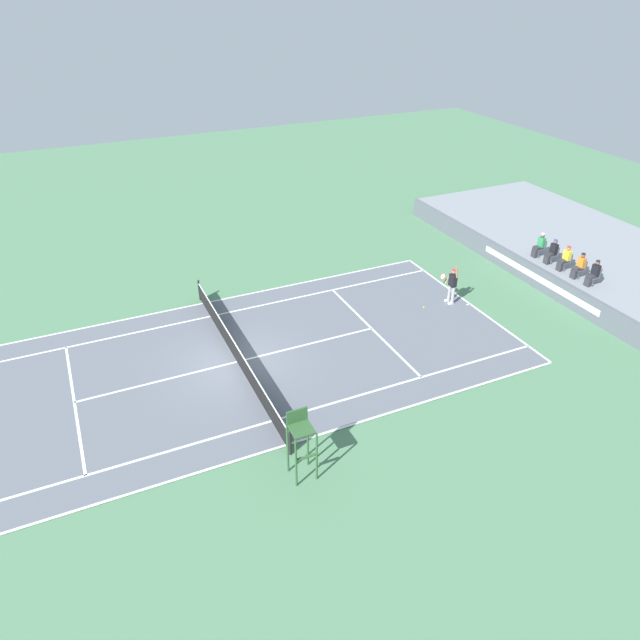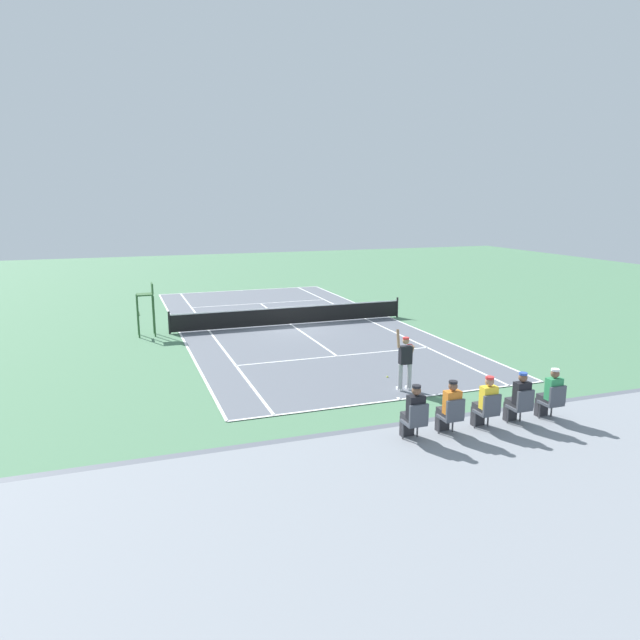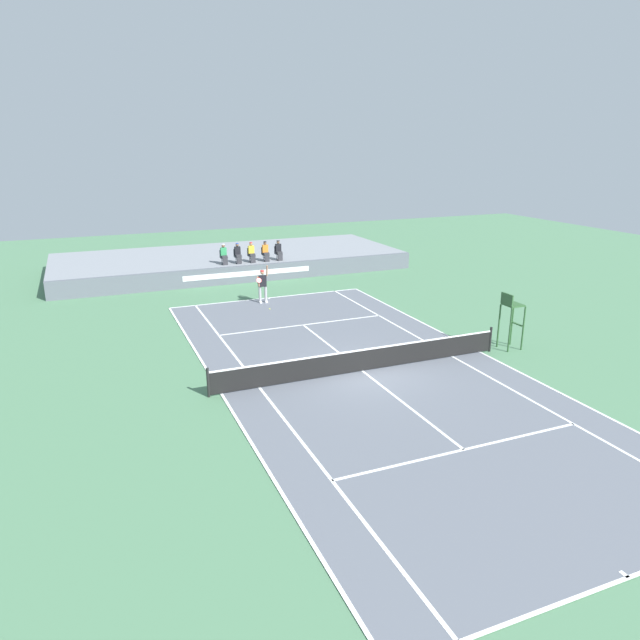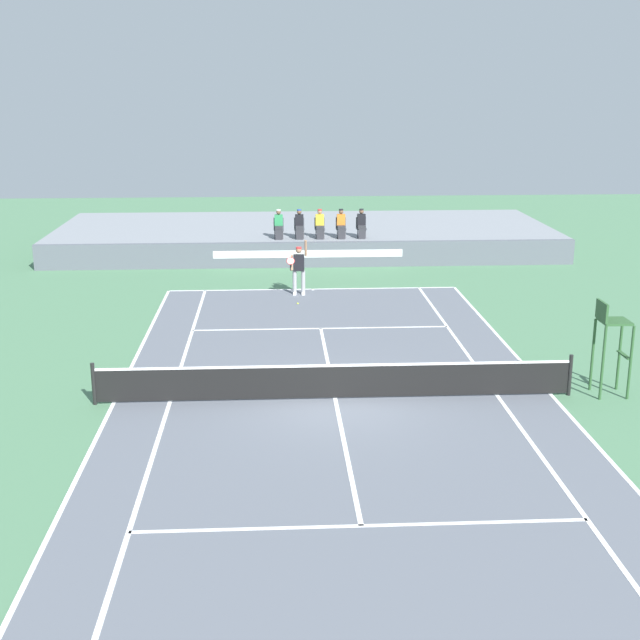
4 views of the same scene
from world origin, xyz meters
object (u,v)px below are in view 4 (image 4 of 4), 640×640
object	(u,v)px
spectator_seated_3	(341,224)
tennis_player	(299,269)
spectator_seated_1	(299,225)
spectator_seated_4	(361,224)
spectator_seated_2	(320,224)
spectator_seated_0	(279,225)
tennis_ball	(298,303)
umpire_chair	(611,336)

from	to	relation	value
spectator_seated_3	tennis_player	size ratio (longest dim) A/B	0.61
spectator_seated_1	spectator_seated_4	world-z (taller)	same
spectator_seated_2	tennis_player	bearing A→B (deg)	-100.66
spectator_seated_0	tennis_ball	xyz separation A→B (m)	(0.59, -7.37, -1.67)
spectator_seated_2	spectator_seated_3	size ratio (longest dim) A/B	1.00
spectator_seated_0	spectator_seated_3	xyz separation A→B (m)	(2.73, 0.00, 0.00)
spectator_seated_3	tennis_ball	size ratio (longest dim) A/B	18.60
umpire_chair	spectator_seated_4	bearing A→B (deg)	104.88
spectator_seated_2	tennis_player	xyz separation A→B (m)	(-1.11, -5.92, -0.71)
spectator_seated_3	tennis_player	xyz separation A→B (m)	(-2.05, -5.92, -0.71)
spectator_seated_1	spectator_seated_3	xyz separation A→B (m)	(1.83, 0.00, 0.00)
spectator_seated_1	spectator_seated_4	size ratio (longest dim) A/B	1.00
spectator_seated_0	spectator_seated_3	size ratio (longest dim) A/B	1.00
spectator_seated_4	tennis_player	size ratio (longest dim) A/B	0.61
spectator_seated_3	spectator_seated_4	xyz separation A→B (m)	(0.89, 0.00, 0.00)
spectator_seated_2	tennis_ball	size ratio (longest dim) A/B	18.60
spectator_seated_0	spectator_seated_3	bearing A→B (deg)	0.00
tennis_ball	spectator_seated_3	bearing A→B (deg)	73.84
spectator_seated_0	tennis_player	xyz separation A→B (m)	(0.68, -5.92, -0.71)
umpire_chair	spectator_seated_0	bearing A→B (deg)	115.57
tennis_ball	umpire_chair	world-z (taller)	umpire_chair
spectator_seated_0	spectator_seated_2	world-z (taller)	same
tennis_player	umpire_chair	distance (m)	13.38
spectator_seated_0	umpire_chair	distance (m)	18.86
spectator_seated_0	tennis_player	bearing A→B (deg)	-83.44
spectator_seated_4	umpire_chair	size ratio (longest dim) A/B	0.52
spectator_seated_3	tennis_player	bearing A→B (deg)	-109.09
spectator_seated_0	umpire_chair	size ratio (longest dim) A/B	0.52
spectator_seated_1	spectator_seated_3	world-z (taller)	same
spectator_seated_0	spectator_seated_1	distance (m)	0.90
spectator_seated_1	tennis_player	world-z (taller)	spectator_seated_1
spectator_seated_0	spectator_seated_4	size ratio (longest dim) A/B	1.00
spectator_seated_2	spectator_seated_4	distance (m)	1.83
spectator_seated_0	spectator_seated_4	bearing A→B (deg)	0.00
spectator_seated_3	tennis_ball	bearing A→B (deg)	-106.16
spectator_seated_2	spectator_seated_3	xyz separation A→B (m)	(0.93, 0.00, 0.00)
spectator_seated_1	spectator_seated_4	distance (m)	2.72
tennis_ball	spectator_seated_0	bearing A→B (deg)	94.61
spectator_seated_4	tennis_ball	size ratio (longest dim) A/B	18.60
spectator_seated_4	tennis_player	distance (m)	6.65
spectator_seated_0	spectator_seated_2	xyz separation A→B (m)	(1.79, 0.00, 0.00)
spectator_seated_2	tennis_player	size ratio (longest dim) A/B	0.61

